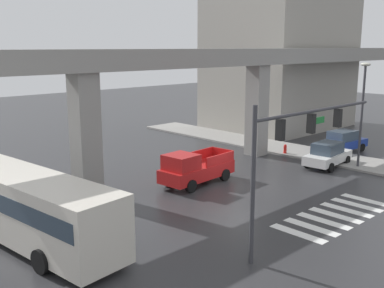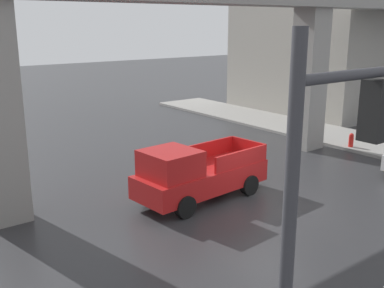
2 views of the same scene
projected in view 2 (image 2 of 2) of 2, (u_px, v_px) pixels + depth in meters
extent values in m
plane|color=#2D2D30|center=(271.00, 210.00, 15.89)|extent=(120.00, 120.00, 0.00)
cube|color=gray|center=(309.00, 80.00, 22.98)|extent=(1.30, 1.30, 6.94)
cube|color=red|center=(202.00, 178.00, 16.74)|extent=(5.24, 2.30, 0.80)
cube|color=red|center=(170.00, 164.00, 15.59)|extent=(1.84, 1.88, 0.90)
cube|color=#3F5160|center=(160.00, 166.00, 15.29)|extent=(0.23, 1.67, 0.77)
cube|color=red|center=(242.00, 159.00, 16.67)|extent=(2.65, 0.31, 0.60)
cube|color=red|center=(208.00, 149.00, 17.93)|extent=(2.65, 0.31, 0.60)
cube|color=red|center=(248.00, 147.00, 18.17)|extent=(0.24, 1.75, 0.60)
cylinder|color=black|center=(185.00, 207.00, 15.17)|extent=(0.78, 0.34, 0.76)
cylinder|color=black|center=(152.00, 192.00, 16.47)|extent=(0.78, 0.34, 0.76)
cylinder|color=black|center=(249.00, 185.00, 17.21)|extent=(0.78, 0.34, 0.76)
cylinder|color=black|center=(215.00, 173.00, 18.51)|extent=(0.78, 0.34, 0.76)
cylinder|color=#38383D|center=(286.00, 281.00, 5.80)|extent=(0.18, 0.18, 6.20)
cube|color=black|center=(374.00, 111.00, 6.23)|extent=(0.24, 0.32, 0.84)
sphere|color=orange|center=(374.00, 111.00, 6.23)|extent=(0.17, 0.17, 0.17)
cylinder|color=red|center=(351.00, 143.00, 23.34)|extent=(0.24, 0.24, 0.70)
sphere|color=red|center=(352.00, 135.00, 23.24)|extent=(0.22, 0.22, 0.22)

